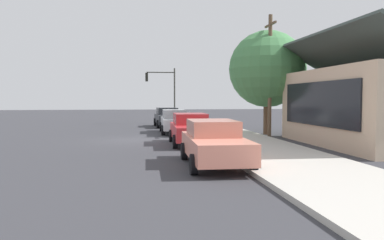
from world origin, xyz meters
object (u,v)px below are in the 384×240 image
object	(u,v)px
car_charcoal	(167,117)
car_coral	(214,142)
shade_tree	(267,69)
car_silver	(175,121)
car_cherry	(191,129)
utility_pole_wooden	(270,73)
traffic_light_main	(163,86)
fire_hydrant_red	(216,134)

from	to	relation	value
car_charcoal	car_coral	distance (m)	18.69
shade_tree	car_coral	bearing A→B (deg)	-27.78
car_silver	car_coral	world-z (taller)	same
car_charcoal	car_silver	xyz separation A→B (m)	(5.81, 0.02, 0.00)
car_charcoal	car_cherry	size ratio (longest dim) A/B	0.97
car_silver	car_coral	bearing A→B (deg)	2.04
utility_pole_wooden	traffic_light_main	bearing A→B (deg)	-156.75
car_cherry	shade_tree	xyz separation A→B (m)	(-4.71, 5.74, 3.48)
car_silver	utility_pole_wooden	distance (m)	7.21
shade_tree	fire_hydrant_red	distance (m)	7.27
fire_hydrant_red	shade_tree	bearing A→B (deg)	135.60
car_cherry	utility_pole_wooden	size ratio (longest dim) A/B	0.63
car_coral	traffic_light_main	world-z (taller)	traffic_light_main
car_cherry	traffic_light_main	xyz separation A→B (m)	(-16.42, -0.26, 2.67)
shade_tree	utility_pole_wooden	size ratio (longest dim) A/B	0.91
shade_tree	car_charcoal	bearing A→B (deg)	-142.31
car_cherry	car_coral	size ratio (longest dim) A/B	0.96
car_silver	traffic_light_main	world-z (taller)	traffic_light_main
car_coral	car_silver	bearing A→B (deg)	-178.10
shade_tree	utility_pole_wooden	xyz separation A→B (m)	(1.46, -0.34, -0.36)
traffic_light_main	fire_hydrant_red	xyz separation A→B (m)	(16.14, 1.66, -2.99)
car_charcoal	fire_hydrant_red	distance (m)	12.24
car_silver	car_cherry	distance (m)	6.60
car_cherry	shade_tree	distance (m)	8.20
car_cherry	car_silver	bearing A→B (deg)	-176.84
car_coral	car_cherry	bearing A→B (deg)	-179.17
car_charcoal	car_coral	world-z (taller)	same
car_charcoal	traffic_light_main	xyz separation A→B (m)	(-4.02, -0.06, 2.68)
car_silver	traffic_light_main	size ratio (longest dim) A/B	0.95
car_charcoal	traffic_light_main	world-z (taller)	traffic_light_main
car_silver	car_coral	xyz separation A→B (m)	(12.88, 0.13, 0.00)
car_coral	traffic_light_main	bearing A→B (deg)	-178.14
car_charcoal	utility_pole_wooden	bearing A→B (deg)	29.60
traffic_light_main	car_coral	bearing A→B (deg)	0.52
utility_pole_wooden	car_silver	bearing A→B (deg)	-120.96
car_cherry	fire_hydrant_red	xyz separation A→B (m)	(-0.28, 1.40, -0.32)
car_silver	utility_pole_wooden	size ratio (longest dim) A/B	0.66
car_charcoal	utility_pole_wooden	world-z (taller)	utility_pole_wooden
car_charcoal	car_silver	world-z (taller)	same
car_charcoal	shade_tree	distance (m)	10.32
fire_hydrant_red	car_cherry	bearing A→B (deg)	-78.84
car_charcoal	fire_hydrant_red	xyz separation A→B (m)	(12.13, 1.60, -0.32)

